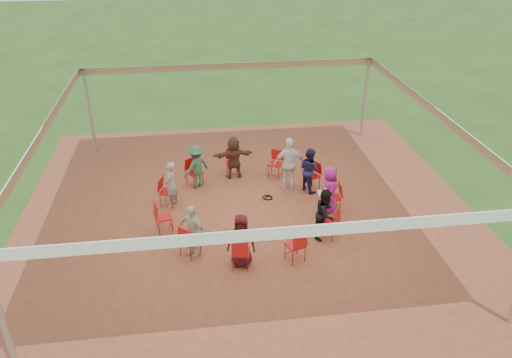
{
  "coord_description": "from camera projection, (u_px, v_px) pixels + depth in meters",
  "views": [
    {
      "loc": [
        -1.43,
        -12.08,
        7.78
      ],
      "look_at": [
        0.25,
        0.3,
        0.97
      ],
      "focal_mm": 35.0,
      "sensor_mm": 36.0,
      "label": 1
    }
  ],
  "objects": [
    {
      "name": "person_seated_2",
      "position": [
        234.0,
        157.0,
        16.05
      ],
      "size": [
        1.35,
        0.6,
        1.42
      ],
      "primitive_type": "imported",
      "rotation": [
        0.0,
        0.0,
        -3.06
      ],
      "color": "#503023",
      "rests_on": "ground"
    },
    {
      "name": "ground",
      "position": [
        249.0,
        214.0,
        14.4
      ],
      "size": [
        80.0,
        80.0,
        0.0
      ],
      "primitive_type": "plane",
      "color": "#254A17",
      "rests_on": "ground"
    },
    {
      "name": "person_seated_6",
      "position": [
        241.0,
        241.0,
        12.03
      ],
      "size": [
        0.76,
        0.52,
        1.42
      ],
      "primitive_type": "imported",
      "rotation": [
        0.0,
        0.0,
        -0.2
      ],
      "color": "#390D10",
      "rests_on": "ground"
    },
    {
      "name": "tent",
      "position": [
        248.0,
        139.0,
        13.27
      ],
      "size": [
        10.33,
        10.33,
        3.0
      ],
      "color": "#B2B2B7",
      "rests_on": "ground"
    },
    {
      "name": "person_seated_1",
      "position": [
        309.0,
        170.0,
        15.29
      ],
      "size": [
        0.68,
        0.79,
        1.42
      ],
      "primitive_type": "imported",
      "rotation": [
        0.0,
        0.0,
        2.09
      ],
      "color": "#1A193D",
      "rests_on": "ground"
    },
    {
      "name": "chair_10",
      "position": [
        329.0,
        223.0,
        13.18
      ],
      "size": [
        0.6,
        0.6,
        0.9
      ],
      "primitive_type": null,
      "rotation": [
        0.0,
        0.0,
        0.94
      ],
      "color": "#AA0E0C",
      "rests_on": "ground"
    },
    {
      "name": "person_seated_3",
      "position": [
        196.0,
        166.0,
        15.49
      ],
      "size": [
        1.0,
        0.92,
        1.42
      ],
      "primitive_type": "imported",
      "rotation": [
        0.0,
        0.0,
        -2.48
      ],
      "color": "#295436",
      "rests_on": "ground"
    },
    {
      "name": "chair_0",
      "position": [
        333.0,
        197.0,
        14.36
      ],
      "size": [
        0.46,
        0.44,
        0.9
      ],
      "primitive_type": null,
      "rotation": [
        0.0,
        0.0,
        1.51
      ],
      "color": "#AA0E0C",
      "rests_on": "ground"
    },
    {
      "name": "person_seated_0",
      "position": [
        329.0,
        189.0,
        14.22
      ],
      "size": [
        0.43,
        0.71,
        1.42
      ],
      "primitive_type": "imported",
      "rotation": [
        0.0,
        0.0,
        1.51
      ],
      "color": "#90167B",
      "rests_on": "ground"
    },
    {
      "name": "chair_1",
      "position": [
        312.0,
        176.0,
        15.48
      ],
      "size": [
        0.59,
        0.58,
        0.9
      ],
      "primitive_type": null,
      "rotation": [
        0.0,
        0.0,
        2.09
      ],
      "color": "#AA0E0C",
      "rests_on": "ground"
    },
    {
      "name": "chair_7",
      "position": [
        190.0,
        241.0,
        12.47
      ],
      "size": [
        0.61,
        0.61,
        0.9
      ],
      "primitive_type": null,
      "rotation": [
        0.0,
        0.0,
        -0.77
      ],
      "color": "#AA0E0C",
      "rests_on": "ground"
    },
    {
      "name": "person_seated_5",
      "position": [
        193.0,
        230.0,
        12.43
      ],
      "size": [
        0.89,
        0.88,
        1.42
      ],
      "primitive_type": "imported",
      "rotation": [
        0.0,
        0.0,
        -0.77
      ],
      "color": "beige",
      "rests_on": "ground"
    },
    {
      "name": "chair_3",
      "position": [
        233.0,
        163.0,
        16.28
      ],
      "size": [
        0.46,
        0.47,
        0.9
      ],
      "primitive_type": null,
      "rotation": [
        0.0,
        0.0,
        -3.06
      ],
      "color": "#AA0E0C",
      "rests_on": "ground"
    },
    {
      "name": "dirt_patch",
      "position": [
        249.0,
        214.0,
        14.4
      ],
      "size": [
        13.0,
        13.0,
        0.0
      ],
      "primitive_type": "plane",
      "color": "brown",
      "rests_on": "ground"
    },
    {
      "name": "person_seated_7",
      "position": [
        326.0,
        214.0,
        13.1
      ],
      "size": [
        0.73,
        0.79,
        1.42
      ],
      "primitive_type": "imported",
      "rotation": [
        0.0,
        0.0,
        0.94
      ],
      "color": "black",
      "rests_on": "ground"
    },
    {
      "name": "chair_8",
      "position": [
        241.0,
        252.0,
        12.06
      ],
      "size": [
        0.5,
        0.51,
        0.9
      ],
      "primitive_type": null,
      "rotation": [
        0.0,
        0.0,
        -0.2
      ],
      "color": "#AA0E0C",
      "rests_on": "ground"
    },
    {
      "name": "standing_person",
      "position": [
        289.0,
        164.0,
        15.3
      ],
      "size": [
        1.03,
        0.57,
        1.71
      ],
      "primitive_type": "imported",
      "rotation": [
        0.0,
        0.0,
        3.09
      ],
      "color": "silver",
      "rests_on": "ground"
    },
    {
      "name": "chair_2",
      "position": [
        275.0,
        164.0,
        16.2
      ],
      "size": [
        0.58,
        0.59,
        0.9
      ],
      "primitive_type": null,
      "rotation": [
        0.0,
        0.0,
        2.66
      ],
      "color": "#AA0E0C",
      "rests_on": "ground"
    },
    {
      "name": "person_seated_4",
      "position": [
        171.0,
        184.0,
        14.48
      ],
      "size": [
        0.49,
        0.6,
        1.42
      ],
      "primitive_type": "imported",
      "rotation": [
        0.0,
        0.0,
        -1.91
      ],
      "color": "gray",
      "rests_on": "ground"
    },
    {
      "name": "chair_5",
      "position": [
        168.0,
        192.0,
        14.63
      ],
      "size": [
        0.56,
        0.54,
        0.9
      ],
      "primitive_type": null,
      "rotation": [
        0.0,
        0.0,
        -1.91
      ],
      "color": "#AA0E0C",
      "rests_on": "ground"
    },
    {
      "name": "laptop",
      "position": [
        324.0,
        191.0,
        14.23
      ],
      "size": [
        0.27,
        0.33,
        0.22
      ],
      "rotation": [
        0.0,
        0.0,
        1.51
      ],
      "color": "#B7B7BC",
      "rests_on": "ground"
    },
    {
      "name": "chair_4",
      "position": [
        194.0,
        173.0,
        15.69
      ],
      "size": [
        0.6,
        0.6,
        0.9
      ],
      "primitive_type": null,
      "rotation": [
        0.0,
        0.0,
        -2.48
      ],
      "color": "#AA0E0C",
      "rests_on": "ground"
    },
    {
      "name": "chair_9",
      "position": [
        295.0,
        245.0,
        12.32
      ],
      "size": [
        0.55,
        0.56,
        0.9
      ],
      "primitive_type": null,
      "rotation": [
        0.0,
        0.0,
        0.37
      ],
      "color": "#AA0E0C",
      "rests_on": "ground"
    },
    {
      "name": "chair_6",
      "position": [
        164.0,
        217.0,
        13.43
      ],
      "size": [
        0.52,
        0.51,
        0.9
      ],
      "primitive_type": null,
      "rotation": [
        0.0,
        0.0,
        -1.34
      ],
      "color": "#AA0E0C",
      "rests_on": "ground"
    },
    {
      "name": "cable_coil",
      "position": [
        268.0,
        198.0,
        15.17
      ],
      "size": [
        0.38,
        0.38,
        0.03
      ],
      "rotation": [
        0.0,
        0.0,
        -0.3
      ],
      "color": "black",
      "rests_on": "ground"
    }
  ]
}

